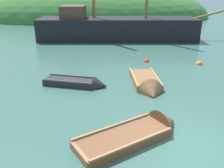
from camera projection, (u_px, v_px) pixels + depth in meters
The scene contains 8 objects.
ground_plane at pixel (186, 145), 7.75m from camera, with size 120.00×120.00×0.00m, color #33564C.
shore_hill at pixel (88, 17), 40.66m from camera, with size 39.47×20.28×11.59m, color #387033.
sailing_ship at pixel (117, 31), 23.15m from camera, with size 17.29×3.57×12.63m.
rowboat_center at pixel (148, 85), 12.22m from camera, with size 1.46×3.57×1.21m.
rowboat_outer_right at pixel (141, 133), 8.22m from camera, with size 3.91×3.12×1.18m.
rowboat_near_dock at pixel (80, 84), 12.37m from camera, with size 3.37×1.61×0.88m.
buoy_orange at pixel (200, 64), 15.81m from camera, with size 0.43×0.43×0.43m, color orange.
buoy_red at pixel (147, 62), 16.35m from camera, with size 0.37×0.37×0.37m, color red.
Camera 1 is at (-2.32, -6.49, 4.66)m, focal length 39.17 mm.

